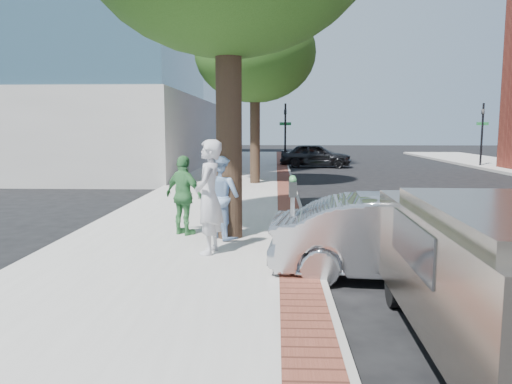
{
  "coord_description": "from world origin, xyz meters",
  "views": [
    {
      "loc": [
        0.34,
        -8.1,
        2.38
      ],
      "look_at": [
        -0.02,
        1.0,
        1.2
      ],
      "focal_mm": 35.0,
      "sensor_mm": 36.0,
      "label": 1
    }
  ],
  "objects_px": {
    "sedan_silver": "(397,238)",
    "person_green": "(184,195)",
    "van": "(492,269)",
    "person_gray": "(209,197)",
    "bg_car": "(316,155)",
    "person_officer": "(224,197)",
    "parking_meter": "(293,202)"
  },
  "relations": [
    {
      "from": "sedan_silver",
      "to": "person_green",
      "type": "bearing_deg",
      "value": 61.71
    },
    {
      "from": "person_green",
      "to": "sedan_silver",
      "type": "height_order",
      "value": "person_green"
    },
    {
      "from": "sedan_silver",
      "to": "van",
      "type": "height_order",
      "value": "van"
    },
    {
      "from": "person_gray",
      "to": "bg_car",
      "type": "xyz_separation_m",
      "value": [
        3.57,
        21.36,
        -0.44
      ]
    },
    {
      "from": "person_gray",
      "to": "bg_car",
      "type": "distance_m",
      "value": 21.66
    },
    {
      "from": "person_officer",
      "to": "van",
      "type": "xyz_separation_m",
      "value": [
        3.34,
        -4.66,
        -0.11
      ]
    },
    {
      "from": "person_green",
      "to": "person_officer",
      "type": "bearing_deg",
      "value": -164.95
    },
    {
      "from": "parking_meter",
      "to": "person_green",
      "type": "distance_m",
      "value": 3.21
    },
    {
      "from": "person_green",
      "to": "person_gray",
      "type": "bearing_deg",
      "value": 149.54
    },
    {
      "from": "van",
      "to": "person_gray",
      "type": "bearing_deg",
      "value": 137.05
    },
    {
      "from": "person_green",
      "to": "bg_car",
      "type": "height_order",
      "value": "person_green"
    },
    {
      "from": "person_green",
      "to": "parking_meter",
      "type": "bearing_deg",
      "value": 166.87
    },
    {
      "from": "person_gray",
      "to": "sedan_silver",
      "type": "distance_m",
      "value": 3.26
    },
    {
      "from": "parking_meter",
      "to": "person_officer",
      "type": "xyz_separation_m",
      "value": [
        -1.31,
        2.05,
        -0.21
      ]
    },
    {
      "from": "bg_car",
      "to": "van",
      "type": "height_order",
      "value": "van"
    },
    {
      "from": "person_green",
      "to": "bg_car",
      "type": "bearing_deg",
      "value": -68.1
    },
    {
      "from": "sedan_silver",
      "to": "person_gray",
      "type": "bearing_deg",
      "value": 77.78
    },
    {
      "from": "van",
      "to": "person_officer",
      "type": "bearing_deg",
      "value": 127.27
    },
    {
      "from": "person_green",
      "to": "sedan_silver",
      "type": "relative_size",
      "value": 0.42
    },
    {
      "from": "parking_meter",
      "to": "bg_car",
      "type": "bearing_deg",
      "value": 84.53
    },
    {
      "from": "person_gray",
      "to": "van",
      "type": "height_order",
      "value": "person_gray"
    },
    {
      "from": "van",
      "to": "sedan_silver",
      "type": "bearing_deg",
      "value": 100.57
    },
    {
      "from": "person_green",
      "to": "sedan_silver",
      "type": "bearing_deg",
      "value": -178.65
    },
    {
      "from": "person_officer",
      "to": "person_green",
      "type": "distance_m",
      "value": 0.92
    },
    {
      "from": "parking_meter",
      "to": "person_gray",
      "type": "height_order",
      "value": "person_gray"
    },
    {
      "from": "person_green",
      "to": "bg_car",
      "type": "distance_m",
      "value": 20.3
    },
    {
      "from": "sedan_silver",
      "to": "bg_car",
      "type": "bearing_deg",
      "value": 3.23
    },
    {
      "from": "person_officer",
      "to": "person_gray",
      "type": "bearing_deg",
      "value": 135.89
    },
    {
      "from": "person_officer",
      "to": "van",
      "type": "relative_size",
      "value": 0.38
    },
    {
      "from": "parking_meter",
      "to": "sedan_silver",
      "type": "distance_m",
      "value": 1.73
    },
    {
      "from": "person_officer",
      "to": "bg_car",
      "type": "relative_size",
      "value": 0.4
    },
    {
      "from": "person_gray",
      "to": "bg_car",
      "type": "height_order",
      "value": "person_gray"
    }
  ]
}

